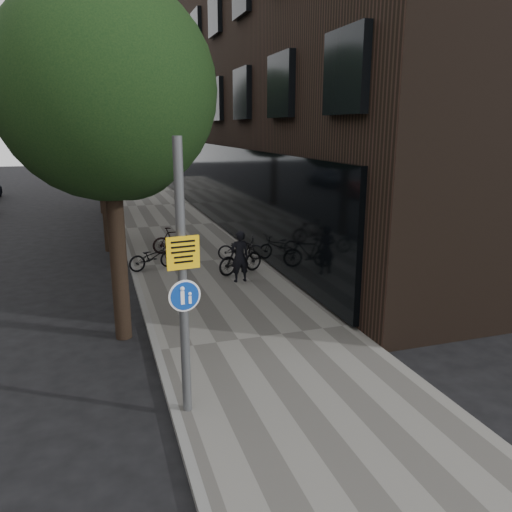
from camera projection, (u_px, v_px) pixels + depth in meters
name	position (u px, v px, depth m)	size (l,w,h in m)	color
ground	(312.00, 428.00, 7.85)	(120.00, 120.00, 0.00)	black
sidewalk	(199.00, 263.00, 17.12)	(4.50, 60.00, 0.12)	slate
curb_edge	(132.00, 268.00, 16.45)	(0.15, 60.00, 0.13)	slate
building_right_dark_brick	(295.00, 47.00, 28.37)	(12.00, 40.00, 18.00)	black
street_tree_near	(110.00, 100.00, 10.09)	(4.40, 4.40, 7.50)	black
street_tree_mid	(102.00, 112.00, 17.92)	(5.00, 5.00, 7.80)	black
street_tree_far	(98.00, 116.00, 26.21)	(5.00, 5.00, 7.80)	black
signpost	(183.00, 281.00, 7.60)	(0.50, 0.15, 4.35)	#595B5E
pedestrian	(240.00, 256.00, 14.68)	(0.56, 0.37, 1.54)	black
parked_bike_facade_near	(241.00, 248.00, 17.19)	(0.55, 1.57, 0.83)	black
parked_bike_facade_far	(241.00, 258.00, 15.57)	(0.46, 1.62, 0.97)	black
parked_bike_curb_near	(153.00, 257.00, 16.02)	(0.56, 1.60, 0.84)	black
parked_bike_curb_far	(175.00, 240.00, 18.08)	(0.45, 1.60, 0.96)	black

